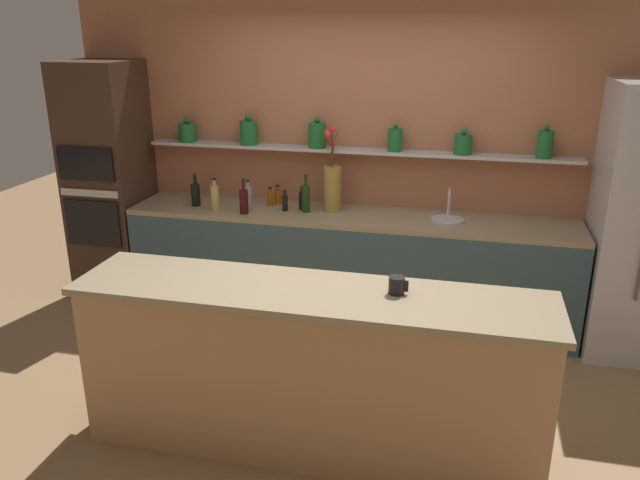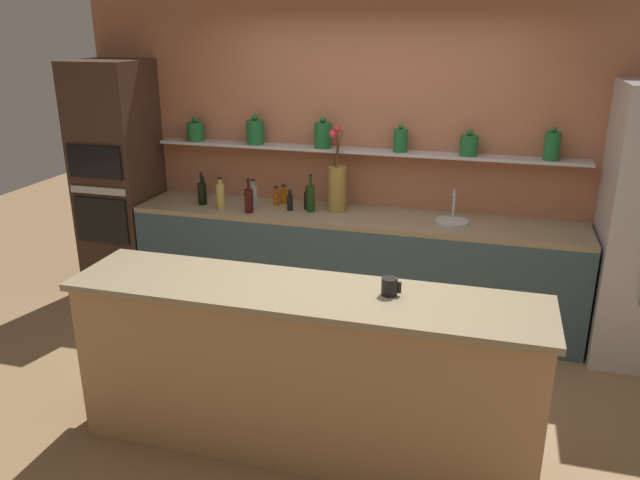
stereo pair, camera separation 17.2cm
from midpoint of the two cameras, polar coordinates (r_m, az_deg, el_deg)
ground_plane at (r=4.40m, az=1.86°, el=-14.05°), size 12.00×12.00×0.00m
back_wall_unit at (r=5.35m, az=6.16°, el=7.22°), size 5.20×0.28×2.60m
back_counter_unit at (r=5.28m, az=3.90°, el=-2.46°), size 3.70×0.62×0.92m
island_counter at (r=3.68m, az=-0.14°, el=-11.83°), size 2.69×0.61×1.02m
oven_tower at (r=5.91m, az=-17.13°, el=5.16°), size 0.61×0.64×2.11m
flower_vase at (r=5.18m, az=2.52°, el=5.00°), size 0.15×0.17×0.70m
sink_fixture at (r=5.04m, az=12.95°, el=1.85°), size 0.27×0.27×0.25m
bottle_spirit_0 at (r=5.27m, az=-5.17°, el=3.97°), size 0.06×0.06×0.26m
bottle_sauce_1 at (r=5.22m, az=-1.82°, el=3.52°), size 0.05×0.05×0.18m
bottle_sauce_2 at (r=5.43m, az=-2.43°, el=4.05°), size 0.06×0.06×0.17m
bottle_sauce_3 at (r=5.25m, az=-0.25°, el=3.69°), size 0.05×0.05×0.20m
bottle_sauce_4 at (r=5.67m, az=-9.79°, el=4.63°), size 0.05×0.05×0.20m
bottle_wine_5 at (r=5.47m, az=-9.84°, el=4.25°), size 0.08×0.08×0.28m
bottle_wine_6 at (r=5.17m, az=0.09°, el=3.90°), size 0.07×0.07×0.32m
bottle_spirit_7 at (r=5.31m, az=-8.17°, el=4.03°), size 0.07×0.07×0.27m
bottle_wine_8 at (r=5.17m, az=-5.58°, el=3.65°), size 0.07×0.07×0.29m
bottle_sauce_9 at (r=5.38m, az=-3.13°, el=3.92°), size 0.05×0.05×0.17m
coffee_mug at (r=3.40m, az=7.83°, el=-4.24°), size 0.11×0.09×0.10m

